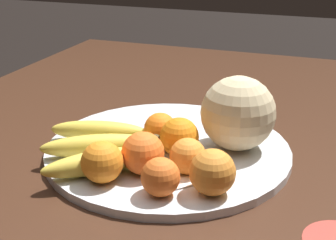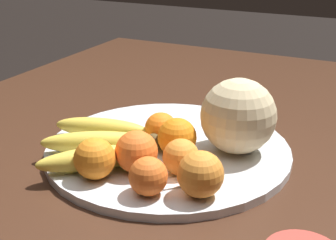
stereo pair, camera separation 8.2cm
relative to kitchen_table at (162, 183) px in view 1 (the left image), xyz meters
The scene contains 12 objects.
kitchen_table is the anchor object (origin of this frame).
fruit_bowl 0.10m from the kitchen_table, 143.74° to the right, with size 0.43×0.43×0.01m.
melon 0.22m from the kitchen_table, 91.89° to the right, with size 0.13×0.13×0.13m.
banana_bunch 0.18m from the kitchen_table, 148.83° to the left, with size 0.23×0.23×0.04m.
orange_front_left 0.24m from the kitchen_table, 159.68° to the right, with size 0.06×0.06×0.06m.
orange_front_right 0.20m from the kitchen_table, 142.96° to the right, with size 0.06×0.06×0.06m.
orange_mid_center 0.20m from the kitchen_table, behind, with size 0.07×0.07×0.07m.
orange_back_left 0.23m from the kitchen_table, behind, with size 0.07×0.07×0.07m.
orange_back_right 0.13m from the kitchen_table, 162.69° to the right, with size 0.06×0.06×0.06m.
orange_top_small 0.16m from the kitchen_table, 137.78° to the right, with size 0.07×0.07×0.07m.
orange_side_extra 0.26m from the kitchen_table, 139.35° to the right, with size 0.07×0.07×0.07m.
produce_tag 0.21m from the kitchen_table, 147.37° to the right, with size 0.08×0.08×0.00m.
Camera 1 is at (-0.75, -0.28, 1.14)m, focal length 50.00 mm.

